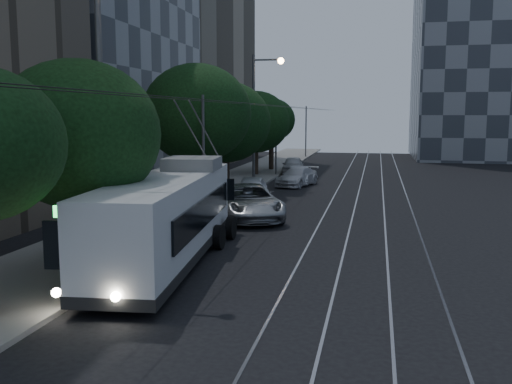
{
  "coord_description": "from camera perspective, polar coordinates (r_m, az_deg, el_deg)",
  "views": [
    {
      "loc": [
        2.81,
        -16.12,
        5.11
      ],
      "look_at": [
        -1.53,
        4.34,
        2.24
      ],
      "focal_mm": 40.0,
      "sensor_mm": 36.0,
      "label": 1
    }
  ],
  "objects": [
    {
      "name": "tree_3",
      "position": [
        35.99,
        -3.04,
        7.0
      ],
      "size": [
        5.64,
        5.64,
        7.14
      ],
      "color": "black",
      "rests_on": "ground"
    },
    {
      "name": "ground",
      "position": [
        17.14,
        2.01,
        -9.52
      ],
      "size": [
        120.0,
        120.0,
        0.0
      ],
      "primitive_type": "plane",
      "color": "black",
      "rests_on": "ground"
    },
    {
      "name": "tree_2",
      "position": [
        30.36,
        -5.94,
        7.84
      ],
      "size": [
        5.75,
        5.75,
        7.74
      ],
      "color": "black",
      "rests_on": "ground"
    },
    {
      "name": "tree_1",
      "position": [
        19.06,
        -17.36,
        5.52
      ],
      "size": [
        5.26,
        5.26,
        6.84
      ],
      "color": "black",
      "rests_on": "ground"
    },
    {
      "name": "tree_5",
      "position": [
        51.36,
        1.55,
        7.2
      ],
      "size": [
        4.27,
        4.27,
        6.5
      ],
      "color": "black",
      "rests_on": "ground"
    },
    {
      "name": "streetlamp_far",
      "position": [
        40.61,
        0.32,
        8.5
      ],
      "size": [
        2.25,
        0.44,
        9.2
      ],
      "color": "#525254",
      "rests_on": "ground"
    },
    {
      "name": "car_white_a",
      "position": [
        33.33,
        -0.44,
        0.3
      ],
      "size": [
        2.34,
        4.56,
        1.48
      ],
      "primitive_type": "imported",
      "rotation": [
        0.0,
        0.0,
        0.14
      ],
      "color": "white",
      "rests_on": "ground"
    },
    {
      "name": "tram_rails",
      "position": [
        36.48,
        11.37,
        -0.37
      ],
      "size": [
        4.52,
        90.0,
        0.02
      ],
      "color": "#9998A0",
      "rests_on": "ground"
    },
    {
      "name": "trolleybus",
      "position": [
        19.73,
        -8.75,
        -2.53
      ],
      "size": [
        3.54,
        11.64,
        5.63
      ],
      "rotation": [
        0.0,
        0.0,
        0.1
      ],
      "color": "silver",
      "rests_on": "ground"
    },
    {
      "name": "overhead_wires",
      "position": [
        36.98,
        -0.19,
        5.29
      ],
      "size": [
        2.23,
        90.0,
        6.0
      ],
      "color": "black",
      "rests_on": "ground"
    },
    {
      "name": "car_white_d",
      "position": [
        48.76,
        3.71,
        2.68
      ],
      "size": [
        2.24,
        4.54,
        1.49
      ],
      "primitive_type": "imported",
      "rotation": [
        0.0,
        0.0,
        0.11
      ],
      "color": "#BABABE",
      "rests_on": "ground"
    },
    {
      "name": "tree_4",
      "position": [
        47.15,
        -0.03,
        7.02
      ],
      "size": [
        5.62,
        5.62,
        6.98
      ],
      "color": "black",
      "rests_on": "ground"
    },
    {
      "name": "car_white_c",
      "position": [
        41.78,
        4.33,
        1.63
      ],
      "size": [
        1.72,
        3.87,
        1.23
      ],
      "primitive_type": "imported",
      "rotation": [
        0.0,
        0.0,
        0.11
      ],
      "color": "silver",
      "rests_on": "ground"
    },
    {
      "name": "sidewalk",
      "position": [
        37.89,
        -3.92,
        0.18
      ],
      "size": [
        5.0,
        90.0,
        0.15
      ],
      "primitive_type": "cube",
      "color": "gray",
      "rests_on": "ground"
    },
    {
      "name": "car_white_b",
      "position": [
        40.74,
        4.13,
        1.52
      ],
      "size": [
        2.97,
        4.81,
        1.3
      ],
      "primitive_type": "imported",
      "rotation": [
        0.0,
        0.0,
        -0.27
      ],
      "color": "silver",
      "rests_on": "ground"
    },
    {
      "name": "streetlamp_near",
      "position": [
        18.78,
        -14.17,
        10.81
      ],
      "size": [
        2.47,
        0.44,
        10.25
      ],
      "color": "#525254",
      "rests_on": "ground"
    },
    {
      "name": "pickup_silver",
      "position": [
        27.9,
        -0.7,
        -0.98
      ],
      "size": [
        4.82,
        6.63,
        1.68
      ],
      "primitive_type": "imported",
      "rotation": [
        0.0,
        0.0,
        0.38
      ],
      "color": "#A2A5A9",
      "rests_on": "ground"
    }
  ]
}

